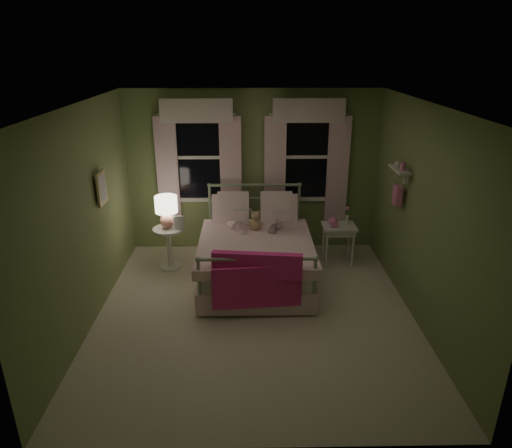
{
  "coord_description": "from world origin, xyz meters",
  "views": [
    {
      "loc": [
        -0.08,
        -5.01,
        3.21
      ],
      "look_at": [
        0.02,
        0.58,
        1.0
      ],
      "focal_mm": 32.0,
      "sensor_mm": 36.0,
      "label": 1
    }
  ],
  "objects_px": {
    "table_lamp": "(166,209)",
    "teddy_bear": "(255,222)",
    "child_right": "(274,210)",
    "bed": "(256,255)",
    "nightstand_right": "(339,231)",
    "nightstand_left": "(169,242)",
    "child_left": "(236,208)"
  },
  "relations": [
    {
      "from": "nightstand_left",
      "to": "table_lamp",
      "type": "distance_m",
      "value": 0.54
    },
    {
      "from": "teddy_bear",
      "to": "nightstand_right",
      "type": "bearing_deg",
      "value": 8.65
    },
    {
      "from": "table_lamp",
      "to": "nightstand_right",
      "type": "distance_m",
      "value": 2.62
    },
    {
      "from": "nightstand_left",
      "to": "bed",
      "type": "bearing_deg",
      "value": -16.65
    },
    {
      "from": "nightstand_left",
      "to": "nightstand_right",
      "type": "distance_m",
      "value": 2.59
    },
    {
      "from": "bed",
      "to": "table_lamp",
      "type": "distance_m",
      "value": 1.48
    },
    {
      "from": "child_right",
      "to": "nightstand_left",
      "type": "height_order",
      "value": "child_right"
    },
    {
      "from": "child_right",
      "to": "nightstand_left",
      "type": "distance_m",
      "value": 1.66
    },
    {
      "from": "bed",
      "to": "table_lamp",
      "type": "xyz_separation_m",
      "value": [
        -1.3,
        0.39,
        0.57
      ]
    },
    {
      "from": "bed",
      "to": "child_right",
      "type": "xyz_separation_m",
      "value": [
        0.28,
        0.42,
        0.53
      ]
    },
    {
      "from": "bed",
      "to": "nightstand_left",
      "type": "height_order",
      "value": "bed"
    },
    {
      "from": "teddy_bear",
      "to": "nightstand_left",
      "type": "xyz_separation_m",
      "value": [
        -1.3,
        0.13,
        -0.37
      ]
    },
    {
      "from": "child_left",
      "to": "table_lamp",
      "type": "xyz_separation_m",
      "value": [
        -1.02,
        -0.03,
        -0.0
      ]
    },
    {
      "from": "child_left",
      "to": "bed",
      "type": "bearing_deg",
      "value": 106.35
    },
    {
      "from": "child_left",
      "to": "nightstand_right",
      "type": "distance_m",
      "value": 1.61
    },
    {
      "from": "bed",
      "to": "child_right",
      "type": "distance_m",
      "value": 0.73
    },
    {
      "from": "child_left",
      "to": "teddy_bear",
      "type": "xyz_separation_m",
      "value": [
        0.28,
        -0.16,
        -0.16
      ]
    },
    {
      "from": "bed",
      "to": "child_right",
      "type": "height_order",
      "value": "child_right"
    },
    {
      "from": "bed",
      "to": "nightstand_right",
      "type": "xyz_separation_m",
      "value": [
        1.28,
        0.46,
        0.17
      ]
    },
    {
      "from": "child_right",
      "to": "nightstand_left",
      "type": "relative_size",
      "value": 1.06
    },
    {
      "from": "bed",
      "to": "nightstand_right",
      "type": "bearing_deg",
      "value": 19.66
    },
    {
      "from": "child_right",
      "to": "nightstand_right",
      "type": "xyz_separation_m",
      "value": [
        1.0,
        0.04,
        -0.36
      ]
    },
    {
      "from": "teddy_bear",
      "to": "bed",
      "type": "bearing_deg",
      "value": -90.0
    },
    {
      "from": "child_right",
      "to": "bed",
      "type": "bearing_deg",
      "value": 67.97
    },
    {
      "from": "table_lamp",
      "to": "teddy_bear",
      "type": "bearing_deg",
      "value": -5.57
    },
    {
      "from": "child_right",
      "to": "teddy_bear",
      "type": "xyz_separation_m",
      "value": [
        -0.28,
        -0.16,
        -0.12
      ]
    },
    {
      "from": "child_right",
      "to": "nightstand_right",
      "type": "height_order",
      "value": "child_right"
    },
    {
      "from": "bed",
      "to": "child_right",
      "type": "bearing_deg",
      "value": 56.4
    },
    {
      "from": "bed",
      "to": "child_left",
      "type": "bearing_deg",
      "value": 123.6
    },
    {
      "from": "table_lamp",
      "to": "nightstand_right",
      "type": "bearing_deg",
      "value": 1.5
    },
    {
      "from": "bed",
      "to": "nightstand_right",
      "type": "distance_m",
      "value": 1.37
    },
    {
      "from": "nightstand_right",
      "to": "child_left",
      "type": "bearing_deg",
      "value": -178.66
    }
  ]
}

